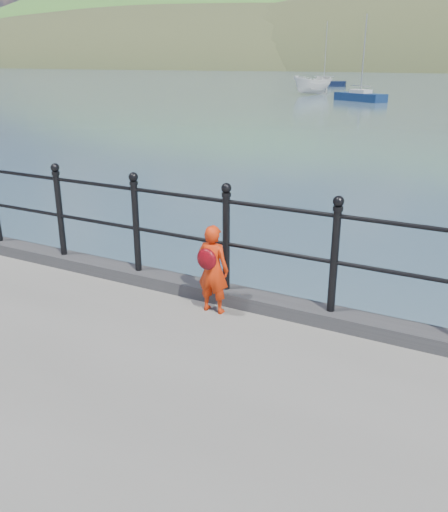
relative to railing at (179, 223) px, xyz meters
The scene contains 7 objects.
ground 1.83m from the railing, 90.00° to the left, with size 600.00×600.00×0.00m, color #2D4251.
kerb 0.75m from the railing, 140.53° to the right, with size 60.00×0.30×0.15m, color #28282B.
railing is the anchor object (origin of this frame).
child 0.75m from the railing, 27.03° to the right, with size 0.36×0.30×0.96m.
launch_white 54.12m from the railing, 107.62° to the left, with size 1.89×5.03×1.94m, color silver.
sailboat_port 45.85m from the railing, 102.03° to the left, with size 5.10×3.76×7.33m.
sailboat_left 73.09m from the railing, 106.82° to the left, with size 6.12×2.84×8.40m.
Camera 1 is at (3.18, -5.06, 3.56)m, focal length 38.00 mm.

